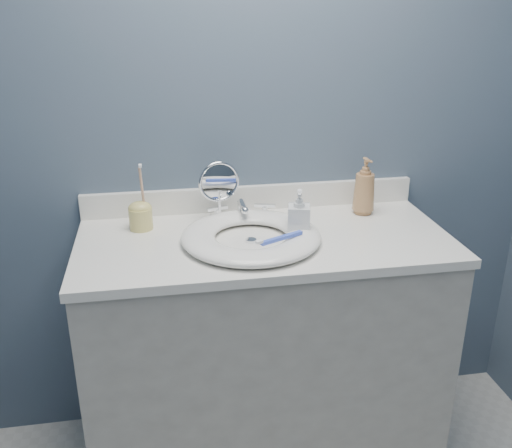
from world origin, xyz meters
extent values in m
cube|color=#47596B|center=(0.00, 1.25, 1.20)|extent=(2.20, 0.02, 2.40)
cube|color=#B8B4A9|center=(0.00, 0.97, 0.42)|extent=(1.20, 0.55, 0.85)
cube|color=white|center=(0.00, 0.97, 0.86)|extent=(1.22, 0.57, 0.03)
cube|color=white|center=(0.00, 1.24, 0.93)|extent=(1.22, 0.02, 0.09)
cylinder|color=silver|center=(-0.05, 0.94, 0.88)|extent=(0.04, 0.04, 0.01)
cube|color=silver|center=(-0.05, 1.16, 0.89)|extent=(0.22, 0.05, 0.01)
cylinder|color=silver|center=(-0.05, 1.16, 0.92)|extent=(0.03, 0.03, 0.06)
cylinder|color=silver|center=(-0.05, 1.11, 0.94)|extent=(0.02, 0.09, 0.02)
sphere|color=silver|center=(-0.05, 1.06, 0.94)|extent=(0.03, 0.03, 0.03)
cylinder|color=silver|center=(-0.14, 1.16, 0.90)|extent=(0.02, 0.02, 0.03)
cube|color=silver|center=(-0.14, 1.16, 0.92)|extent=(0.08, 0.03, 0.01)
cylinder|color=silver|center=(0.04, 1.16, 0.90)|extent=(0.02, 0.02, 0.03)
cube|color=silver|center=(0.04, 1.16, 0.92)|extent=(0.08, 0.03, 0.01)
cylinder|color=silver|center=(-0.13, 1.15, 0.88)|extent=(0.08, 0.08, 0.01)
cylinder|color=silver|center=(-0.13, 1.15, 0.94)|extent=(0.01, 0.01, 0.11)
torus|color=silver|center=(-0.13, 1.15, 1.02)|extent=(0.15, 0.04, 0.15)
cylinder|color=white|center=(-0.13, 1.15, 1.02)|extent=(0.12, 0.03, 0.12)
imported|color=#AC7B4D|center=(0.39, 1.13, 0.98)|extent=(0.09, 0.09, 0.21)
imported|color=silver|center=(0.11, 0.96, 0.96)|extent=(0.09, 0.09, 0.16)
cylinder|color=#D8C96C|center=(-0.40, 1.12, 0.92)|extent=(0.08, 0.08, 0.07)
ellipsoid|color=#D8C96C|center=(-0.40, 1.12, 0.95)|extent=(0.08, 0.07, 0.05)
cylinder|color=tan|center=(-0.39, 1.12, 1.02)|extent=(0.02, 0.03, 0.15)
cube|color=white|center=(-0.39, 1.11, 1.10)|extent=(0.01, 0.02, 0.01)
cube|color=blue|center=(0.03, 0.86, 0.92)|extent=(0.15, 0.08, 0.01)
cube|color=white|center=(-0.05, 0.82, 0.93)|extent=(0.03, 0.02, 0.01)
camera|label=1|loc=(-0.32, -0.71, 1.62)|focal=40.00mm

